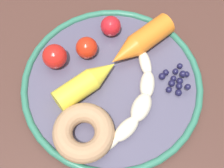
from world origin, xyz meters
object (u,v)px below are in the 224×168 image
(banana, at_px, (135,105))
(blueberry_pile, at_px, (176,80))
(dining_table, at_px, (121,104))
(donut, at_px, (84,132))
(carrot_yellow, at_px, (87,83))
(tomato_mid, at_px, (55,56))
(plate, at_px, (112,85))
(carrot_orange, at_px, (140,42))
(tomato_near, at_px, (111,26))
(tomato_far, at_px, (87,48))

(banana, bearing_deg, blueberry_pile, -72.91)
(dining_table, relative_size, donut, 9.84)
(carrot_yellow, height_order, donut, carrot_yellow)
(carrot_yellow, distance_m, donut, 0.08)
(donut, relative_size, tomato_mid, 2.29)
(plate, relative_size, carrot_yellow, 2.53)
(banana, relative_size, carrot_orange, 1.19)
(dining_table, relative_size, carrot_orange, 7.19)
(blueberry_pile, bearing_deg, tomato_mid, 62.01)
(dining_table, distance_m, plate, 0.12)
(blueberry_pile, height_order, tomato_near, tomato_near)
(carrot_yellow, relative_size, blueberry_pile, 2.16)
(carrot_orange, bearing_deg, donut, 132.37)
(banana, distance_m, tomato_far, 0.13)
(banana, distance_m, carrot_orange, 0.12)
(banana, xyz_separation_m, tomato_near, (0.16, -0.01, 0.01))
(dining_table, height_order, plate, plate)
(blueberry_pile, height_order, tomato_mid, tomato_mid)
(tomato_near, bearing_deg, blueberry_pile, -150.32)
(carrot_orange, distance_m, donut, 0.19)
(carrot_orange, bearing_deg, plate, 127.75)
(plate, xyz_separation_m, tomato_far, (0.07, 0.02, 0.02))
(dining_table, xyz_separation_m, banana, (-0.06, -0.00, 0.14))
(banana, relative_size, blueberry_pile, 2.79)
(banana, distance_m, donut, 0.09)
(plate, height_order, tomato_mid, tomato_mid)
(dining_table, bearing_deg, carrot_orange, -45.58)
(donut, xyz_separation_m, tomato_near, (0.18, -0.10, 0.00))
(tomato_near, bearing_deg, donut, 150.31)
(tomato_near, bearing_deg, banana, 177.23)
(tomato_mid, bearing_deg, carrot_yellow, -148.64)
(banana, distance_m, blueberry_pile, 0.09)
(plate, relative_size, banana, 1.96)
(blueberry_pile, distance_m, tomato_mid, 0.21)
(carrot_yellow, bearing_deg, donut, 160.65)
(carrot_orange, bearing_deg, tomato_mid, 83.71)
(donut, bearing_deg, plate, -43.63)
(dining_table, bearing_deg, tomato_mid, 58.24)
(carrot_orange, distance_m, tomato_mid, 0.15)
(tomato_far, bearing_deg, carrot_yellow, 164.24)
(donut, bearing_deg, blueberry_pile, -75.64)
(carrot_yellow, relative_size, tomato_mid, 2.89)
(donut, bearing_deg, dining_table, -48.75)
(banana, xyz_separation_m, tomato_mid, (0.12, 0.10, 0.01))
(tomato_near, relative_size, tomato_far, 0.96)
(banana, height_order, tomato_far, tomato_far)
(tomato_mid, bearing_deg, tomato_near, -73.74)
(blueberry_pile, distance_m, tomato_far, 0.16)
(carrot_orange, relative_size, blueberry_pile, 2.35)
(donut, height_order, blueberry_pile, donut)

